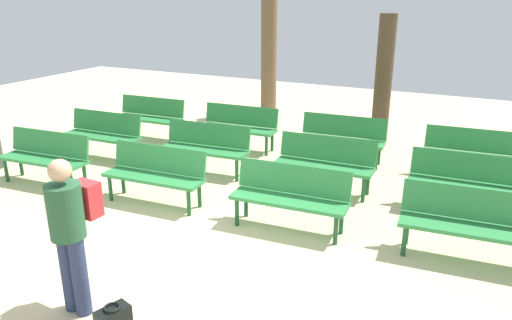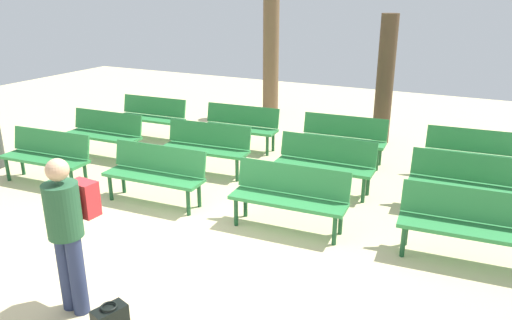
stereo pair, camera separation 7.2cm
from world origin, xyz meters
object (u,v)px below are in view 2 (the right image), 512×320
object	(u,v)px
bench_r0_c2	(290,194)
bench_r1_c3	(467,181)
bench_r1_c1	(206,145)
bench_r2_c3	(474,152)
bench_r2_c2	(343,136)
bench_r0_c3	(468,221)
bench_r0_c0	(47,154)
bench_r0_c1	(156,171)
bench_r2_c0	(151,115)
bench_r1_c0	(104,132)
visitor_with_backpack	(68,227)
bench_r1_c2	(325,161)
tree_1	(271,58)
handbag	(110,319)
bench_r2_c1	(240,125)
tree_0	(385,80)

from	to	relation	value
bench_r0_c2	bench_r1_c3	world-z (taller)	same
bench_r1_c1	bench_r2_c3	bearing A→B (deg)	16.52
bench_r2_c2	bench_r1_c3	bearing A→B (deg)	-35.33
bench_r0_c2	bench_r0_c3	size ratio (longest dim) A/B	1.00
bench_r0_c0	bench_r0_c1	distance (m)	2.17
bench_r0_c0	bench_r2_c0	xyz separation A→B (m)	(-0.12, 2.99, 0.00)
bench_r0_c1	bench_r1_c0	world-z (taller)	same
bench_r0_c1	visitor_with_backpack	xyz separation A→B (m)	(0.93, -2.55, 0.43)
bench_r1_c2	tree_1	distance (m)	5.38
bench_r0_c1	bench_r2_c3	xyz separation A→B (m)	(4.31, 3.15, 0.00)
handbag	bench_r2_c1	bearing A→B (deg)	105.85
tree_0	visitor_with_backpack	xyz separation A→B (m)	(-1.46, -7.26, -0.40)
bench_r0_c3	visitor_with_backpack	bearing A→B (deg)	-145.09
bench_r1_c0	bench_r1_c1	world-z (taller)	same
bench_r0_c1	bench_r1_c1	xyz separation A→B (m)	(-0.01, 1.48, 0.00)
bench_r1_c0	bench_r2_c1	bearing A→B (deg)	35.29
bench_r0_c1	bench_r2_c0	distance (m)	3.65
bench_r1_c0	bench_r0_c3	bearing A→B (deg)	-11.26
bench_r0_c1	bench_r1_c2	size ratio (longest dim) A/B	1.01
bench_r0_c2	bench_r1_c3	size ratio (longest dim) A/B	1.00
bench_r0_c2	bench_r1_c3	distance (m)	2.64
bench_r1_c2	bench_r1_c1	bearing A→B (deg)	-178.53
tree_0	visitor_with_backpack	bearing A→B (deg)	-101.34
bench_r1_c3	tree_1	bearing A→B (deg)	137.37
bench_r1_c2	bench_r2_c0	bearing A→B (deg)	162.76
bench_r1_c1	bench_r0_c3	bearing A→B (deg)	-19.85
bench_r1_c3	bench_r2_c2	xyz separation A→B (m)	(-2.27, 1.40, 0.00)
bench_r0_c1	bench_r1_c3	bearing A→B (deg)	18.26
bench_r1_c2	bench_r2_c1	size ratio (longest dim) A/B	0.99
bench_r1_c3	bench_r2_c3	size ratio (longest dim) A/B	0.99
bench_r2_c0	tree_0	xyz separation A→B (m)	(4.66, 1.86, 0.84)
bench_r1_c1	visitor_with_backpack	distance (m)	4.17
bench_r0_c2	bench_r2_c3	size ratio (longest dim) A/B	1.00
bench_r1_c0	handbag	xyz separation A→B (m)	(3.74, -4.03, -0.37)
visitor_with_backpack	bench_r1_c1	bearing A→B (deg)	-73.08
tree_0	tree_1	bearing A→B (deg)	158.40
bench_r0_c1	bench_r1_c3	size ratio (longest dim) A/B	1.00
bench_r0_c3	bench_r1_c3	bearing A→B (deg)	90.81
bench_r1_c2	bench_r1_c3	bearing A→B (deg)	0.57
bench_r1_c1	bench_r1_c2	xyz separation A→B (m)	(2.18, 0.12, 0.00)
bench_r0_c3	bench_r1_c3	size ratio (longest dim) A/B	1.01
bench_r2_c1	tree_0	distance (m)	3.16
bench_r0_c0	bench_r1_c1	bearing A→B (deg)	32.94
tree_1	bench_r2_c1	bearing A→B (deg)	-76.97
bench_r2_c1	handbag	world-z (taller)	bench_r2_c1
bench_r1_c1	tree_1	bearing A→B (deg)	95.58
bench_r0_c3	bench_r2_c3	xyz separation A→B (m)	(-0.11, 2.87, 0.00)
visitor_with_backpack	bench_r0_c0	bearing A→B (deg)	-34.14
bench_r0_c1	bench_r0_c2	xyz separation A→B (m)	(2.18, 0.10, 0.00)
bench_r0_c2	tree_1	xyz separation A→B (m)	(-3.00, 5.87, 0.96)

